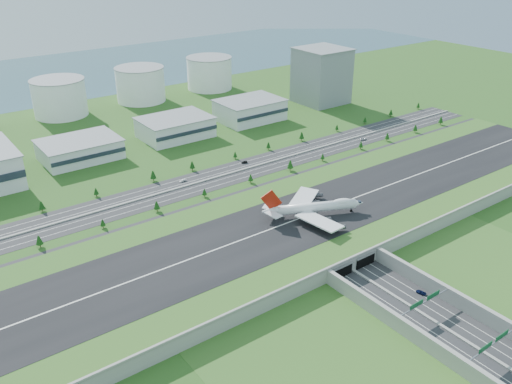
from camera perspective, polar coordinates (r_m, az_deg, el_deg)
ground at (r=324.84m, az=3.90°, el=-4.31°), size 1200.00×1200.00×0.00m
airfield_deck at (r=322.74m, az=3.93°, el=-3.68°), size 520.00×100.00×9.20m
underpass_road at (r=268.24m, az=17.96°, el=-12.08°), size 38.80×120.40×8.00m
sign_gantry_near at (r=268.06m, az=17.31°, el=-11.06°), size 38.70×0.70×9.80m
sign_gantry_far at (r=254.61m, az=23.68°, el=-14.48°), size 38.70×0.70×9.80m
north_expressway at (r=393.70m, az=-4.99°, el=1.30°), size 560.00×36.00×0.12m
tree_row at (r=391.09m, az=-4.62°, el=1.86°), size 505.94×48.52×8.28m
hangar_mid_a at (r=449.14m, az=-18.06°, el=4.27°), size 58.00×42.00×15.00m
hangar_mid_b at (r=479.26m, az=-8.50°, el=6.74°), size 58.00×42.00×17.00m
hangar_mid_c at (r=518.83m, az=-0.65°, el=8.61°), size 58.00×42.00×19.00m
office_tower at (r=576.16m, az=6.90°, el=12.03°), size 46.00×46.00×55.00m
fuel_tank_b at (r=562.73m, az=-19.98°, el=9.30°), size 50.00×50.00×35.00m
fuel_tank_c at (r=590.92m, az=-12.06°, el=11.00°), size 50.00×50.00×35.00m
fuel_tank_d at (r=629.41m, az=-4.92°, el=12.35°), size 50.00×50.00×35.00m
bay_water at (r=735.11m, az=-21.33°, el=11.27°), size 1200.00×260.00×0.06m
boeing_747 at (r=325.43m, az=6.08°, el=-1.61°), size 59.79×55.14×19.85m
car_0 at (r=266.50m, az=14.55°, el=-12.52°), size 3.00×5.33×1.71m
car_1 at (r=256.06m, az=19.11°, el=-15.11°), size 1.49×4.09×1.34m
car_2 at (r=285.18m, az=16.98°, el=-10.06°), size 3.18×5.44×1.42m
car_5 at (r=420.60m, az=-1.23°, el=3.17°), size 5.05×2.99×1.57m
car_6 at (r=477.60m, az=11.23°, el=5.49°), size 6.48×4.47×1.64m
car_7 at (r=392.73m, az=-7.71°, el=1.22°), size 5.15×2.25×1.47m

